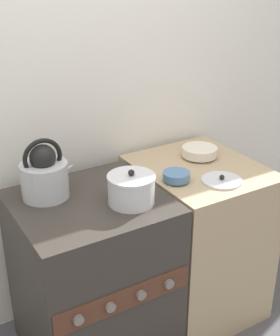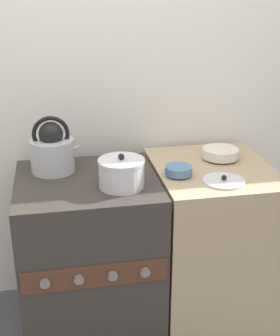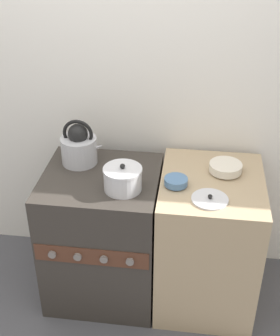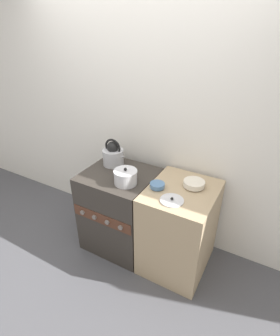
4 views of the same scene
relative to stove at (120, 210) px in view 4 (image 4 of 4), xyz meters
name	(u,v)px [view 4 (image 4 of 4)]	position (x,y,z in m)	size (l,w,h in m)	color
ground_plane	(105,259)	(0.00, -0.31, -0.43)	(12.00, 12.00, 0.00)	#4C4C51
wall_back	(141,120)	(0.00, 0.44, 0.82)	(7.00, 0.06, 2.50)	silver
stove	(120,210)	(0.00, 0.00, 0.00)	(0.66, 0.64, 0.85)	#332D28
counter	(179,228)	(0.63, 0.03, 0.00)	(0.58, 0.67, 0.86)	tan
kettle	(113,155)	(-0.15, 0.14, 0.53)	(0.26, 0.21, 0.28)	#B2B2B7
cooking_pot	(126,177)	(0.15, -0.11, 0.49)	(0.21, 0.21, 0.16)	silver
enamel_bowl	(194,184)	(0.70, 0.13, 0.46)	(0.18, 0.18, 0.06)	beige
small_ceramic_bowl	(157,185)	(0.43, -0.05, 0.46)	(0.13, 0.13, 0.05)	#4C729E
loose_pot_lid	(172,200)	(0.61, -0.16, 0.44)	(0.19, 0.19, 0.03)	silver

